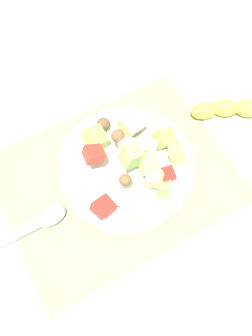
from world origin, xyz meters
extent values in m
plane|color=silver|center=(0.00, 0.00, 0.00)|extent=(2.40, 2.40, 0.00)
cube|color=gray|center=(0.00, 0.00, 0.00)|extent=(0.43, 0.34, 0.01)
cylinder|color=white|center=(0.01, -0.01, 0.04)|extent=(0.22, 0.22, 0.06)
torus|color=white|center=(0.01, -0.01, 0.07)|extent=(0.24, 0.24, 0.02)
cube|color=beige|center=(0.02, 0.00, 0.11)|extent=(0.03, 0.03, 0.03)
cube|color=#A3CC6B|center=(0.10, -0.05, 0.08)|extent=(0.04, 0.04, 0.04)
cube|color=beige|center=(0.06, 0.06, 0.07)|extent=(0.04, 0.04, 0.04)
cube|color=beige|center=(0.05, -0.02, 0.10)|extent=(0.04, 0.04, 0.02)
cube|color=#E5D684|center=(-0.02, -0.09, 0.07)|extent=(0.03, 0.04, 0.03)
cube|color=red|center=(-0.06, -0.07, 0.08)|extent=(0.04, 0.04, 0.03)
cube|color=red|center=(0.06, -0.07, 0.09)|extent=(0.03, 0.03, 0.03)
cube|color=#A3CC6B|center=(0.02, -0.02, 0.11)|extent=(0.04, 0.03, 0.04)
cube|color=#9EC656|center=(-0.01, 0.05, 0.09)|extent=(0.04, 0.04, 0.04)
cube|color=#E5D684|center=(0.04, -0.07, 0.10)|extent=(0.04, 0.04, 0.03)
sphere|color=brown|center=(-0.01, -0.05, 0.10)|extent=(0.03, 0.03, 0.03)
sphere|color=brown|center=(0.02, 0.02, 0.11)|extent=(0.04, 0.04, 0.03)
cube|color=#9EC656|center=(0.10, -0.01, 0.08)|extent=(0.05, 0.04, 0.05)
cube|color=#BC3828|center=(-0.03, 0.01, 0.11)|extent=(0.04, 0.03, 0.03)
sphere|color=brown|center=(0.01, 0.07, 0.08)|extent=(0.03, 0.03, 0.03)
cube|color=#E5D684|center=(0.04, -0.05, 0.11)|extent=(0.04, 0.04, 0.04)
cube|color=#93C160|center=(0.04, -0.09, 0.08)|extent=(0.03, 0.03, 0.03)
cube|color=#E5D684|center=(0.06, 0.04, 0.09)|extent=(0.05, 0.05, 0.04)
ellipsoid|color=#B7B7BC|center=(-0.14, -0.01, 0.01)|extent=(0.06, 0.04, 0.01)
ellipsoid|color=yellow|center=(0.31, 0.00, 0.02)|extent=(0.07, 0.06, 0.04)
ellipsoid|color=yellow|center=(0.27, 0.02, 0.02)|extent=(0.07, 0.06, 0.04)
ellipsoid|color=yellow|center=(0.23, 0.04, 0.02)|extent=(0.06, 0.05, 0.04)
camera|label=1|loc=(-0.12, -0.26, 0.63)|focal=38.04mm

